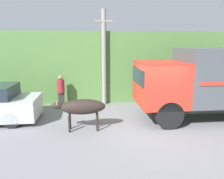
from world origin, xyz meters
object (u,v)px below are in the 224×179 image
Objects in this scene: cargo_truck at (212,80)px; brown_cow at (82,107)px; utility_pole at (104,56)px; pedestrian_on_hill at (61,90)px.

brown_cow is at bearing -175.66° from cargo_truck.
cargo_truck is 5.40m from utility_pole.
pedestrian_on_hill is 2.88m from utility_pole.
utility_pole is (2.29, 0.34, 1.70)m from pedestrian_on_hill.
utility_pole is at bearing 83.29° from brown_cow.
utility_pole is (-4.50, 2.85, 0.87)m from cargo_truck.
cargo_truck is at bearing -32.32° from utility_pole.
cargo_truck reaches higher than pedestrian_on_hill.
utility_pole reaches higher than brown_cow.
utility_pole is (1.13, 3.60, 1.69)m from brown_cow.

